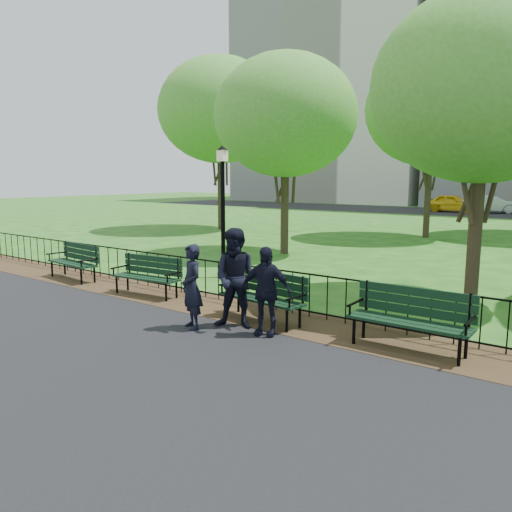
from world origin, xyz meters
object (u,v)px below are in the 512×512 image
Objects in this scene: park_bench_left_a at (149,271)px; sedan_silver at (490,204)px; person_mid at (237,279)px; person_right at (265,291)px; tree_near_w at (285,116)px; park_bench_main at (252,288)px; tree_near_e at (485,87)px; taxi at (453,203)px; lamppost at (223,207)px; tree_far_c at (432,109)px; person_left at (192,287)px; park_bench_right_a at (411,312)px; tree_mid_w at (220,110)px; park_bench_left_b at (76,258)px.

sedan_silver is (0.33, 33.97, 0.12)m from park_bench_left_a.
person_mid reaches higher than person_right.
tree_near_w is 1.69× the size of sedan_silver.
sedan_silver is (-2.98, 34.73, -0.24)m from person_mid.
tree_near_e is (3.07, 4.18, 4.04)m from park_bench_main.
person_right is at bearing -166.59° from taxi.
tree_near_e is at bearing 60.20° from park_bench_main.
lamppost is 13.34m from tree_far_c.
park_bench_main is at bearing -60.62° from tree_near_w.
person_left reaches higher than taxi.
lamppost reaches higher than park_bench_right_a.
tree_near_e reaches higher than park_bench_right_a.
park_bench_main is 0.21× the size of tree_mid_w.
park_bench_left_a is at bearing 179.34° from park_bench_right_a.
park_bench_left_b is 6.40m from person_mid.
park_bench_left_a is 0.21× the size of tree_mid_w.
park_bench_right_a is 34.50m from sedan_silver.
person_left is 0.84× the size of person_mid.
person_left is at bearing -124.01° from tree_near_e.
person_left is 35.33m from sedan_silver.
park_bench_left_b is 0.27× the size of tree_near_w.
tree_far_c is (2.58, 7.99, 0.85)m from tree_near_w.
tree_mid_w is (-14.87, 12.58, 5.57)m from park_bench_right_a.
tree_near_w is 10.48m from person_right.
park_bench_left_b is (-6.21, 0.21, -0.03)m from park_bench_main.
tree_near_e reaches higher than person_right.
person_mid reaches higher than park_bench_main.
tree_near_e is 0.76× the size of tree_mid_w.
person_left is at bearing -31.52° from park_bench_left_a.
sedan_silver is (-5.97, 33.98, 0.07)m from park_bench_right_a.
taxi is at bearing 103.84° from park_bench_right_a.
tree_near_e reaches higher than person_mid.
tree_far_c is 17.13m from person_right.
lamppost is 13.73m from tree_mid_w.
park_bench_left_a is 0.44× the size of taxi.
person_right is at bearing -46.82° from tree_mid_w.
park_bench_main is at bearing -126.31° from tree_near_e.
tree_far_c is at bearing 83.30° from lamppost.
lamppost is at bearing 46.65° from park_bench_left_b.
park_bench_left_b is 34.06m from sedan_silver.
person_left is at bearing 160.17° from sedan_silver.
tree_mid_w is 22.39m from taxi.
tree_near_w is at bearing 125.89° from park_bench_main.
person_right is at bearing -58.49° from tree_near_w.
person_right reaches higher than person_left.
tree_far_c is (1.49, 12.71, 3.79)m from lamppost.
park_bench_right_a is at bearing -72.72° from tree_far_c.
park_bench_left_b is 1.03× the size of person_mid.
taxi is at bearing 81.59° from person_right.
park_bench_main is at bearing 161.17° from sedan_silver.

